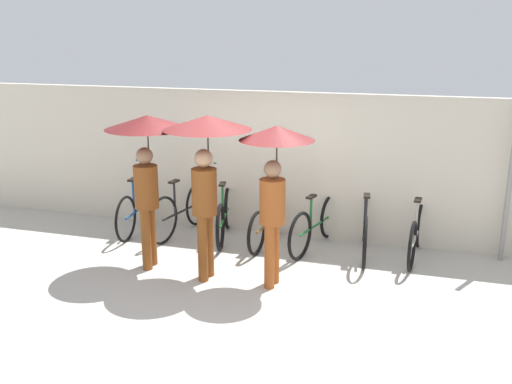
# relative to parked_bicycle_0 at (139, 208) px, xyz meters

# --- Properties ---
(ground_plane) EXTENTS (30.00, 30.00, 0.00)m
(ground_plane) POSITION_rel_parked_bicycle_0_xyz_m (2.16, -1.60, -0.38)
(ground_plane) COLOR #B7B2A8
(back_wall) EXTENTS (12.32, 0.12, 2.25)m
(back_wall) POSITION_rel_parked_bicycle_0_xyz_m (2.16, 0.54, 0.74)
(back_wall) COLOR beige
(back_wall) RESTS_ON ground
(parked_bicycle_0) EXTENTS (0.44, 1.72, 1.07)m
(parked_bicycle_0) POSITION_rel_parked_bicycle_0_xyz_m (0.00, 0.00, 0.00)
(parked_bicycle_0) COLOR black
(parked_bicycle_0) RESTS_ON ground
(parked_bicycle_1) EXTENTS (0.49, 1.73, 1.06)m
(parked_bicycle_1) POSITION_rel_parked_bicycle_0_xyz_m (0.72, 0.06, 0.01)
(parked_bicycle_1) COLOR black
(parked_bicycle_1) RESTS_ON ground
(parked_bicycle_2) EXTENTS (0.53, 1.65, 1.11)m
(parked_bicycle_2) POSITION_rel_parked_bicycle_0_xyz_m (1.44, 0.06, -0.01)
(parked_bicycle_2) COLOR black
(parked_bicycle_2) RESTS_ON ground
(parked_bicycle_3) EXTENTS (0.44, 1.63, 1.00)m
(parked_bicycle_3) POSITION_rel_parked_bicycle_0_xyz_m (2.16, 0.03, -0.03)
(parked_bicycle_3) COLOR black
(parked_bicycle_3) RESTS_ON ground
(parked_bicycle_4) EXTENTS (0.59, 1.72, 1.05)m
(parked_bicycle_4) POSITION_rel_parked_bicycle_0_xyz_m (2.88, 0.06, -0.01)
(parked_bicycle_4) COLOR black
(parked_bicycle_4) RESTS_ON ground
(parked_bicycle_5) EXTENTS (0.44, 1.83, 1.03)m
(parked_bicycle_5) POSITION_rel_parked_bicycle_0_xyz_m (3.60, 0.04, 0.01)
(parked_bicycle_5) COLOR black
(parked_bicycle_5) RESTS_ON ground
(parked_bicycle_6) EXTENTS (0.44, 1.66, 1.07)m
(parked_bicycle_6) POSITION_rel_parked_bicycle_0_xyz_m (4.32, 0.08, -0.01)
(parked_bicycle_6) COLOR black
(parked_bicycle_6) RESTS_ON ground
(pedestrian_leading) EXTENTS (1.12, 1.12, 2.07)m
(pedestrian_leading) POSITION_rel_parked_bicycle_0_xyz_m (0.83, -1.20, 1.29)
(pedestrian_leading) COLOR brown
(pedestrian_leading) RESTS_ON ground
(pedestrian_center) EXTENTS (1.12, 1.12, 2.13)m
(pedestrian_center) POSITION_rel_parked_bicycle_0_xyz_m (1.72, -1.33, 1.33)
(pedestrian_center) COLOR brown
(pedestrian_center) RESTS_ON ground
(pedestrian_trailing) EXTENTS (0.93, 0.93, 2.03)m
(pedestrian_trailing) POSITION_rel_parked_bicycle_0_xyz_m (2.60, -1.30, 1.18)
(pedestrian_trailing) COLOR #9E4C1E
(pedestrian_trailing) RESTS_ON ground
(awning_pole) EXTENTS (0.07, 0.07, 2.67)m
(awning_pole) POSITION_rel_parked_bicycle_0_xyz_m (5.49, 0.32, 0.95)
(awning_pole) COLOR gray
(awning_pole) RESTS_ON ground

